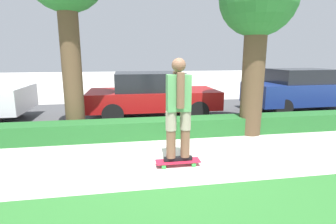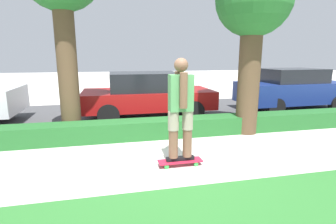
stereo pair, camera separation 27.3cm
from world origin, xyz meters
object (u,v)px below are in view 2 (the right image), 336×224
Objects in this scene: parked_car_middle at (147,94)px; parked_car_rear at (292,89)px; skater_person at (181,108)px; tree_mid at (253,8)px; skateboard at (180,161)px.

parked_car_middle is 1.04× the size of parked_car_rear.
skater_person is 0.43× the size of tree_mid.
tree_mid is at bearing 37.00° from skater_person.
skater_person is 0.46× the size of parked_car_rear.
parked_car_rear is at bearing 36.97° from skater_person.
parked_car_rear is at bearing 36.97° from skateboard.
tree_mid reaches higher than parked_car_rear.
tree_mid reaches higher than skateboard.
parked_car_middle is at bearing 90.30° from skateboard.
skateboard is 6.71m from parked_car_rear.
parked_car_rear is at bearing 36.95° from tree_mid.
skateboard is 0.99m from skater_person.
parked_car_rear is (5.35, 0.01, 0.03)m from parked_car_middle.
skateboard is 0.19× the size of parked_car_middle.
tree_mid reaches higher than skater_person.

